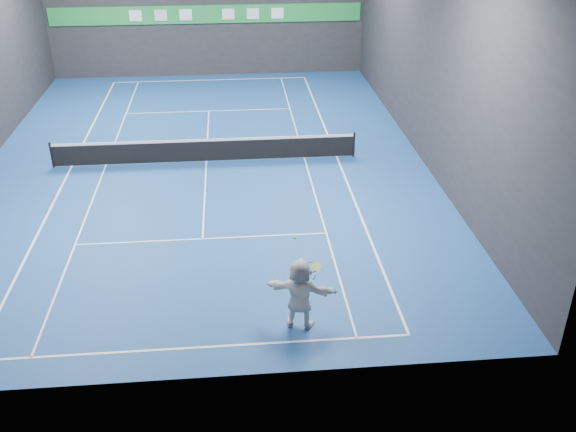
{
  "coord_description": "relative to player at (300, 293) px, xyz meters",
  "views": [
    {
      "loc": [
        1.12,
        -24.78,
        10.67
      ],
      "look_at": [
        2.69,
        -7.85,
        1.5
      ],
      "focal_mm": 40.0,
      "sensor_mm": 36.0,
      "label": 1
    }
  ],
  "objects": [
    {
      "name": "ground",
      "position": [
        -2.69,
        11.2,
        -1.01
      ],
      "size": [
        26.0,
        26.0,
        0.0
      ],
      "primitive_type": "plane",
      "color": "navy",
      "rests_on": "ground"
    },
    {
      "name": "wall_front",
      "position": [
        -2.69,
        -1.8,
        3.49
      ],
      "size": [
        18.0,
        0.1,
        9.0
      ],
      "primitive_type": "cube",
      "color": "#262629",
      "rests_on": "ground"
    },
    {
      "name": "wall_right",
      "position": [
        6.31,
        11.2,
        3.49
      ],
      "size": [
        0.1,
        26.0,
        9.0
      ],
      "primitive_type": "cube",
      "color": "#262629",
      "rests_on": "ground"
    },
    {
      "name": "baseline_near",
      "position": [
        -2.69,
        -0.69,
        -1.01
      ],
      "size": [
        10.98,
        0.08,
        0.01
      ],
      "primitive_type": "cube",
      "color": "white",
      "rests_on": "ground"
    },
    {
      "name": "baseline_far",
      "position": [
        -2.69,
        23.09,
        -1.01
      ],
      "size": [
        10.98,
        0.08,
        0.01
      ],
      "primitive_type": "cube",
      "color": "white",
      "rests_on": "ground"
    },
    {
      "name": "sideline_doubles_left",
      "position": [
        -8.18,
        11.2,
        -1.01
      ],
      "size": [
        0.08,
        23.78,
        0.01
      ],
      "primitive_type": "cube",
      "color": "white",
      "rests_on": "ground"
    },
    {
      "name": "sideline_doubles_right",
      "position": [
        2.8,
        11.2,
        -1.01
      ],
      "size": [
        0.08,
        23.78,
        0.01
      ],
      "primitive_type": "cube",
      "color": "white",
      "rests_on": "ground"
    },
    {
      "name": "sideline_singles_left",
      "position": [
        -6.8,
        11.2,
        -1.01
      ],
      "size": [
        0.06,
        23.78,
        0.01
      ],
      "primitive_type": "cube",
      "color": "white",
      "rests_on": "ground"
    },
    {
      "name": "sideline_singles_right",
      "position": [
        1.42,
        11.2,
        -1.01
      ],
      "size": [
        0.06,
        23.78,
        0.01
      ],
      "primitive_type": "cube",
      "color": "white",
      "rests_on": "ground"
    },
    {
      "name": "service_line_near",
      "position": [
        -2.69,
        4.8,
        -1.01
      ],
      "size": [
        8.23,
        0.06,
        0.01
      ],
      "primitive_type": "cube",
      "color": "white",
      "rests_on": "ground"
    },
    {
      "name": "service_line_far",
      "position": [
        -2.69,
        17.6,
        -1.01
      ],
      "size": [
        8.23,
        0.06,
        0.01
      ],
      "primitive_type": "cube",
      "color": "white",
      "rests_on": "ground"
    },
    {
      "name": "center_service_line",
      "position": [
        -2.69,
        11.2,
        -1.01
      ],
      "size": [
        0.06,
        12.8,
        0.01
      ],
      "primitive_type": "cube",
      "color": "white",
      "rests_on": "ground"
    },
    {
      "name": "player",
      "position": [
        0.0,
        0.0,
        0.0
      ],
      "size": [
        1.97,
        1.13,
        2.03
      ],
      "primitive_type": "imported",
      "rotation": [
        0.0,
        0.0,
        2.84
      ],
      "color": "silver",
      "rests_on": "ground"
    },
    {
      "name": "tennis_ball",
      "position": [
        -0.12,
        0.24,
        1.53
      ],
      "size": [
        0.06,
        0.06,
        0.06
      ],
      "primitive_type": "sphere",
      "color": "#C4D723",
      "rests_on": "player"
    },
    {
      "name": "tennis_net",
      "position": [
        -2.69,
        11.2,
        -0.47
      ],
      "size": [
        12.5,
        0.1,
        1.07
      ],
      "color": "black",
      "rests_on": "ground"
    },
    {
      "name": "sponsor_banner",
      "position": [
        -2.69,
        24.14,
        2.49
      ],
      "size": [
        17.64,
        0.11,
        1.0
      ],
      "color": "green",
      "rests_on": "wall_back"
    },
    {
      "name": "tennis_racket",
      "position": [
        0.32,
        0.05,
        0.72
      ],
      "size": [
        0.52,
        0.37,
        0.57
      ],
      "color": "red",
      "rests_on": "player"
    }
  ]
}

